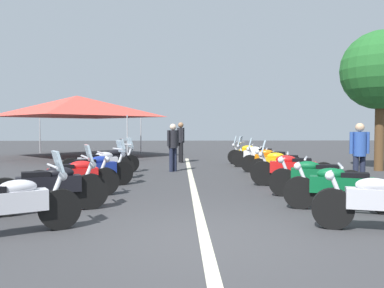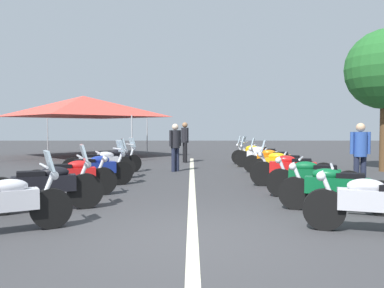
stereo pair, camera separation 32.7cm
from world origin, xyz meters
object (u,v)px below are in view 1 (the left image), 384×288
Objects in this scene: motorcycle_right_row_5 at (270,159)px; roadside_tree_0 at (381,71)px; bystander_0 at (359,150)px; motorcycle_right_row_2 at (315,177)px; motorcycle_left_row_2 at (74,177)px; motorcycle_left_row_1 at (51,186)px; motorcycle_left_row_3 at (95,169)px; bystander_3 at (181,139)px; motorcycle_right_row_7 at (252,153)px; motorcycle_right_row_1 at (340,187)px; motorcycle_right_row_3 at (292,169)px; motorcycle_left_row_4 at (99,164)px; event_tent at (77,106)px; motorcycle_right_row_6 at (258,156)px; motorcycle_right_row_4 at (281,164)px; motorcycle_left_row_5 at (111,160)px; motorcycle_left_row_0 at (7,204)px; bystander_4 at (173,144)px.

motorcycle_right_row_5 is 0.41× the size of roadside_tree_0.
motorcycle_right_row_2 is at bearing -56.77° from bystander_0.
motorcycle_left_row_2 is 1.17× the size of bystander_0.
motorcycle_left_row_1 is 8.09m from motorcycle_right_row_5.
bystander_0 is (-3.42, -1.46, 0.51)m from motorcycle_right_row_5.
motorcycle_left_row_3 is at bearing 110.98° from roadside_tree_0.
motorcycle_right_row_7 is at bearing -38.18° from bystander_3.
motorcycle_left_row_1 is at bearing 30.40° from motorcycle_right_row_2.
roadside_tree_0 is at bearing 160.01° from motorcycle_right_row_7.
motorcycle_left_row_1 reaches higher than motorcycle_left_row_3.
motorcycle_right_row_1 is 0.93× the size of motorcycle_right_row_3.
motorcycle_left_row_4 is 0.31× the size of event_tent.
motorcycle_left_row_4 is at bearing 53.42° from motorcycle_right_row_6.
motorcycle_right_row_4 is at bearing 16.33° from motorcycle_left_row_1.
motorcycle_left_row_5 is 4.73m from bystander_3.
motorcycle_right_row_7 is (9.13, -0.04, 0.01)m from motorcycle_right_row_1.
motorcycle_left_row_5 is 0.87× the size of motorcycle_right_row_3.
motorcycle_right_row_7 is at bearing -1.74° from motorcycle_left_row_5.
motorcycle_right_row_5 is at bearing -1.75° from motorcycle_left_row_3.
motorcycle_left_row_4 is 0.42× the size of roadside_tree_0.
motorcycle_right_row_7 is at bearing -69.46° from motorcycle_right_row_1.
bystander_3 is at bearing -54.85° from motorcycle_right_row_2.
motorcycle_right_row_1 is at bearing -59.10° from motorcycle_left_row_4.
roadside_tree_0 reaches higher than motorcycle_right_row_6.
motorcycle_right_row_1 is (-3.03, -5.15, -0.01)m from motorcycle_left_row_3.
motorcycle_right_row_2 is (-0.18, -5.33, -0.00)m from motorcycle_left_row_2.
motorcycle_left_row_4 reaches higher than motorcycle_right_row_6.
bystander_3 reaches higher than motorcycle_right_row_5.
motorcycle_left_row_0 is at bearing -117.10° from motorcycle_left_row_1.
motorcycle_left_row_5 reaches higher than motorcycle_right_row_5.
motorcycle_left_row_0 is 1.01× the size of motorcycle_left_row_3.
motorcycle_right_row_3 is at bearing -6.49° from motorcycle_left_row_2.
motorcycle_left_row_1 is 4.44m from motorcycle_left_row_4.
motorcycle_left_row_1 is 1.52m from motorcycle_left_row_2.
bystander_3 reaches higher than motorcycle_left_row_5.
bystander_4 is at bearing 90.20° from roadside_tree_0.
motorcycle_right_row_4 is (3.09, -0.05, -0.01)m from motorcycle_right_row_2.
bystander_0 reaches higher than motorcycle_right_row_7.
motorcycle_right_row_6 is (9.23, -5.46, 0.01)m from motorcycle_left_row_0.
motorcycle_right_row_4 is at bearing -145.96° from bystander_0.
motorcycle_left_row_1 is 0.99× the size of motorcycle_right_row_6.
motorcycle_right_row_4 is at bearing 6.70° from motorcycle_left_row_2.
motorcycle_left_row_1 is at bearing 71.07° from motorcycle_right_row_7.
motorcycle_left_row_1 is 1.00× the size of motorcycle_right_row_2.
motorcycle_left_row_5 is 2.22m from bystander_4.
event_tent is (6.85, 12.47, -0.90)m from roadside_tree_0.
bystander_0 is at bearing -177.46° from motorcycle_right_row_3.
motorcycle_right_row_5 is at bearing 103.15° from motorcycle_right_row_7.
motorcycle_right_row_3 is 3.06m from motorcycle_right_row_5.
motorcycle_left_row_3 is 0.94× the size of motorcycle_right_row_5.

